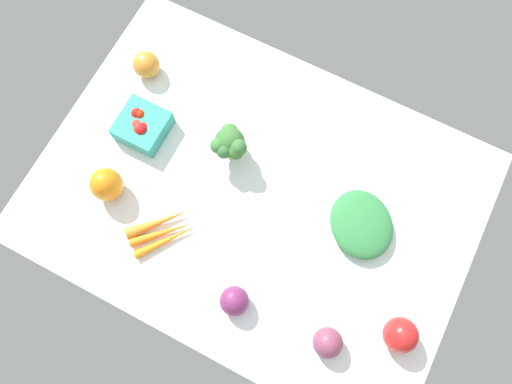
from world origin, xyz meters
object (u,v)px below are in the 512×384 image
at_px(bell_pepper_red, 401,335).
at_px(bell_pepper_orange, 106,184).
at_px(carrot_bunch, 162,230).
at_px(red_onion_near_basket, 328,343).
at_px(leafy_greens_clump, 361,224).
at_px(broccoli_head, 230,144).
at_px(berry_basket, 142,126).
at_px(heirloom_tomato_orange, 146,65).
at_px(red_onion_center, 234,301).

distance_m(bell_pepper_red, bell_pepper_orange, 0.74).
height_order(carrot_bunch, red_onion_near_basket, red_onion_near_basket).
xyz_separation_m(carrot_bunch, red_onion_near_basket, (0.45, -0.05, 0.02)).
xyz_separation_m(leafy_greens_clump, red_onion_near_basket, (0.04, -0.28, 0.01)).
xyz_separation_m(broccoli_head, berry_basket, (-0.22, -0.04, -0.04)).
distance_m(broccoli_head, leafy_greens_clump, 0.36).
bearing_deg(bell_pepper_red, bell_pepper_orange, -179.89).
xyz_separation_m(leafy_greens_clump, carrot_bunch, (-0.41, -0.22, -0.01)).
distance_m(bell_pepper_red, heirloom_tomato_orange, 0.88).
bearing_deg(red_onion_near_basket, berry_basket, 157.59).
distance_m(heirloom_tomato_orange, red_onion_center, 0.63).
bearing_deg(red_onion_near_basket, carrot_bunch, 173.28).
height_order(bell_pepper_red, red_onion_center, bell_pepper_red).
height_order(heirloom_tomato_orange, bell_pepper_orange, bell_pepper_orange).
relative_size(berry_basket, leafy_greens_clump, 0.68).
bearing_deg(bell_pepper_orange, bell_pepper_red, 0.11).
distance_m(bell_pepper_red, red_onion_near_basket, 0.16).
bearing_deg(red_onion_near_basket, bell_pepper_orange, 172.14).
relative_size(heirloom_tomato_orange, berry_basket, 0.60).
bearing_deg(leafy_greens_clump, heirloom_tomato_orange, 169.03).
height_order(broccoli_head, carrot_bunch, broccoli_head).
relative_size(bell_pepper_red, heirloom_tomato_orange, 1.24).
height_order(heirloom_tomato_orange, leafy_greens_clump, heirloom_tomato_orange).
bearing_deg(berry_basket, heirloom_tomato_orange, 116.91).
bearing_deg(red_onion_near_basket, bell_pepper_red, 33.03).
relative_size(berry_basket, red_onion_near_basket, 1.71).
height_order(berry_basket, red_onion_near_basket, red_onion_near_basket).
xyz_separation_m(red_onion_center, leafy_greens_clump, (0.18, 0.29, -0.01)).
xyz_separation_m(broccoli_head, red_onion_center, (0.18, -0.31, -0.04)).
bearing_deg(leafy_greens_clump, red_onion_near_basket, -81.75).
xyz_separation_m(broccoli_head, red_onion_near_basket, (0.40, -0.30, -0.03)).
bearing_deg(bell_pepper_orange, berry_basket, 93.21).
bearing_deg(carrot_bunch, bell_pepper_orange, 169.00).
height_order(bell_pepper_red, red_onion_near_basket, bell_pepper_red).
bearing_deg(broccoli_head, carrot_bunch, -102.08).
height_order(bell_pepper_orange, carrot_bunch, bell_pepper_orange).
bearing_deg(red_onion_near_basket, broccoli_head, 143.00).
bearing_deg(bell_pepper_red, carrot_bunch, -176.79).
bearing_deg(heirloom_tomato_orange, leafy_greens_clump, -10.97).
bearing_deg(berry_basket, red_onion_center, -34.06).
height_order(heirloom_tomato_orange, red_onion_near_basket, heirloom_tomato_orange).
distance_m(broccoli_head, red_onion_center, 0.36).
height_order(bell_pepper_orange, red_onion_center, bell_pepper_orange).
xyz_separation_m(heirloom_tomato_orange, red_onion_center, (0.47, -0.42, -0.00)).
distance_m(heirloom_tomato_orange, bell_pepper_orange, 0.33).
bearing_deg(leafy_greens_clump, berry_basket, -177.95).
xyz_separation_m(bell_pepper_red, berry_basket, (-0.75, 0.17, -0.01)).
height_order(bell_pepper_orange, berry_basket, bell_pepper_orange).
bearing_deg(carrot_bunch, red_onion_near_basket, -6.72).
bearing_deg(broccoli_head, red_onion_center, -60.66).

